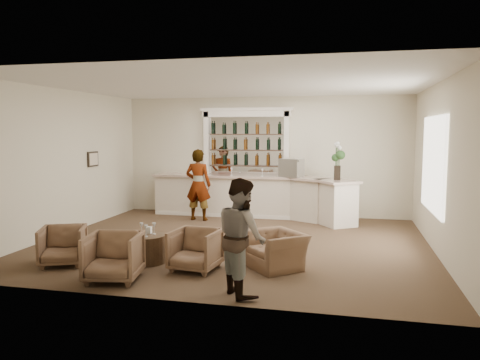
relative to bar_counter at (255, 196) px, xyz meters
name	(u,v)px	position (x,y,z in m)	size (l,w,h in m)	color
ground	(234,243)	(0.16, -3.00, -0.57)	(8.00, 8.00, 0.00)	brown
room_shell	(249,132)	(0.33, -2.29, 1.77)	(8.04, 7.02, 3.32)	beige
bar_counter	(255,196)	(0.00, 0.00, 0.00)	(5.72, 1.80, 1.14)	white
back_bar_alcove	(246,143)	(-0.34, 0.41, 1.46)	(2.64, 0.25, 3.00)	white
cocktail_table	(147,249)	(-1.00, -4.79, -0.32)	(0.68, 0.68, 0.50)	#47351E
sommelier	(198,185)	(-1.37, -0.74, 0.37)	(0.69, 0.45, 1.89)	gray
guest	(241,236)	(1.01, -6.00, 0.27)	(0.82, 0.64, 1.69)	gray
armchair_left	(63,246)	(-2.39, -5.27, -0.23)	(0.74, 0.76, 0.69)	brown
armchair_center	(114,257)	(-1.09, -5.87, -0.19)	(0.81, 0.84, 0.76)	brown
armchair_right	(195,250)	(-0.01, -5.05, -0.22)	(0.76, 0.78, 0.71)	brown
armchair_far	(275,250)	(1.29, -4.60, -0.26)	(0.96, 0.84, 0.62)	brown
espresso_machine	(291,168)	(1.01, -0.08, 0.81)	(0.55, 0.47, 0.49)	#B6B6BB
flower_vase	(338,159)	(2.22, -0.55, 1.10)	(0.25, 0.25, 0.94)	black
wine_glass_bar_left	(262,172)	(0.22, -0.03, 0.67)	(0.07, 0.07, 0.21)	white
wine_glass_bar_right	(232,172)	(-0.65, -0.01, 0.67)	(0.07, 0.07, 0.21)	white
wine_glass_tbl_a	(141,229)	(-1.12, -4.76, 0.03)	(0.07, 0.07, 0.21)	white
wine_glass_tbl_b	(154,229)	(-0.90, -4.71, 0.03)	(0.07, 0.07, 0.21)	white
wine_glass_tbl_c	(146,231)	(-0.96, -4.92, 0.03)	(0.07, 0.07, 0.21)	white
napkin_holder	(149,230)	(-1.02, -4.65, -0.01)	(0.08, 0.08, 0.12)	white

